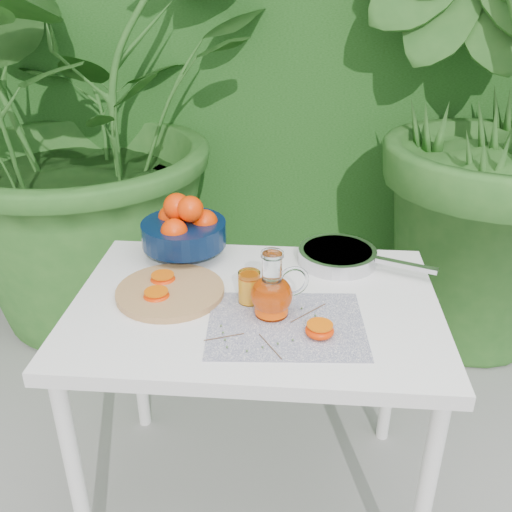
# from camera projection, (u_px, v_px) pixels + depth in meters

# --- Properties ---
(ground) EXTENTS (60.00, 60.00, 0.00)m
(ground) POSITION_uv_depth(u_px,v_px,m) (223.00, 505.00, 1.86)
(ground) COLOR #9C9A95
(hedge_backdrop) EXTENTS (8.00, 1.65, 2.50)m
(hedge_backdrop) POSITION_uv_depth(u_px,v_px,m) (277.00, 42.00, 3.14)
(hedge_backdrop) COLOR #1A4513
(hedge_backdrop) RESTS_ON ground
(potted_plant_left) EXTENTS (2.83, 2.83, 2.02)m
(potted_plant_left) POSITION_uv_depth(u_px,v_px,m) (82.00, 107.00, 2.53)
(potted_plant_left) COLOR #275D1F
(potted_plant_left) RESTS_ON ground
(potted_plant_right) EXTENTS (2.98, 2.98, 2.11)m
(potted_plant_right) POSITION_uv_depth(u_px,v_px,m) (478.00, 105.00, 2.36)
(potted_plant_right) COLOR #275D1F
(potted_plant_right) RESTS_ON ground
(white_table) EXTENTS (1.00, 0.70, 0.75)m
(white_table) POSITION_uv_depth(u_px,v_px,m) (255.00, 326.00, 1.59)
(white_table) COLOR white
(white_table) RESTS_ON ground
(placemat) EXTENTS (0.42, 0.33, 0.00)m
(placemat) POSITION_uv_depth(u_px,v_px,m) (286.00, 325.00, 1.46)
(placemat) COLOR #0B1342
(placemat) RESTS_ON white_table
(cutting_board) EXTENTS (0.31, 0.31, 0.02)m
(cutting_board) POSITION_uv_depth(u_px,v_px,m) (170.00, 291.00, 1.59)
(cutting_board) COLOR #AA824C
(cutting_board) RESTS_ON white_table
(fruit_bowl) EXTENTS (0.32, 0.32, 0.21)m
(fruit_bowl) POSITION_uv_depth(u_px,v_px,m) (184.00, 228.00, 1.76)
(fruit_bowl) COLOR black
(fruit_bowl) RESTS_ON white_table
(juice_pitcher) EXTENTS (0.17, 0.14, 0.18)m
(juice_pitcher) POSITION_uv_depth(u_px,v_px,m) (273.00, 293.00, 1.47)
(juice_pitcher) COLOR white
(juice_pitcher) RESTS_ON white_table
(juice_tumbler) EXTENTS (0.06, 0.06, 0.09)m
(juice_tumbler) POSITION_uv_depth(u_px,v_px,m) (249.00, 288.00, 1.53)
(juice_tumbler) COLOR white
(juice_tumbler) RESTS_ON white_table
(saute_pan) EXTENTS (0.44, 0.31, 0.05)m
(saute_pan) POSITION_uv_depth(u_px,v_px,m) (338.00, 255.00, 1.75)
(saute_pan) COLOR silver
(saute_pan) RESTS_ON white_table
(orange_halves) EXTENTS (0.53, 0.30, 0.04)m
(orange_halves) POSITION_uv_depth(u_px,v_px,m) (209.00, 301.00, 1.53)
(orange_halves) COLOR red
(orange_halves) RESTS_ON white_table
(thyme_sprigs) EXTENTS (0.31, 0.26, 0.01)m
(thyme_sprigs) POSITION_uv_depth(u_px,v_px,m) (270.00, 330.00, 1.42)
(thyme_sprigs) COLOR brown
(thyme_sprigs) RESTS_ON white_table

